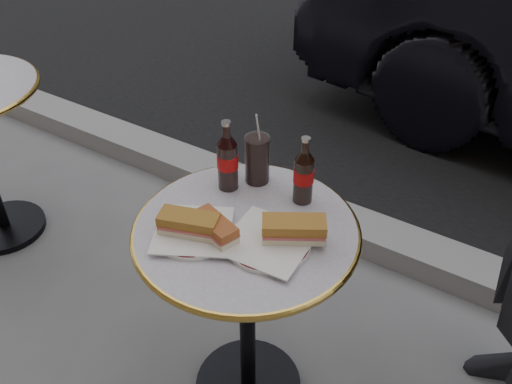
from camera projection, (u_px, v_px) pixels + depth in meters
The scene contains 10 objects.
curb at pixel (357, 231), 2.55m from camera, with size 40.00×0.20×0.12m, color gray.
bistro_table at pixel (247, 317), 1.76m from camera, with size 0.62×0.62×0.73m, color #BAB2C4, non-canonical shape.
plate_left at pixel (193, 232), 1.51m from camera, with size 0.21×0.21×0.01m, color white.
plate_right at pixel (268, 243), 1.47m from camera, with size 0.22×0.22×0.01m, color silver.
sandwich_left_a at pixel (189, 225), 1.48m from camera, with size 0.16×0.07×0.05m, color #9F6A28.
sandwich_left_b at pixel (215, 228), 1.48m from camera, with size 0.14×0.06×0.05m, color #A25029.
sandwich_right at pixel (294, 230), 1.46m from camera, with size 0.16×0.08×0.06m, color #A96E2B.
cola_bottle_left at pixel (227, 155), 1.61m from camera, with size 0.06×0.06×0.22m, color black, non-canonical shape.
cola_bottle_right at pixel (304, 170), 1.56m from camera, with size 0.06×0.06×0.21m, color black, non-canonical shape.
cola_glass at pixel (257, 159), 1.66m from camera, with size 0.07×0.07×0.15m, color black.
Camera 1 is at (0.64, -0.97, 1.74)m, focal length 40.00 mm.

